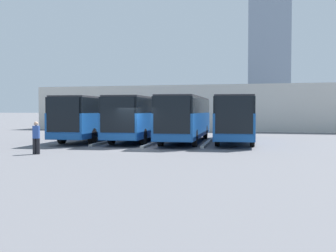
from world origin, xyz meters
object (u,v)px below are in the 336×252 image
bus_2 (141,117)px  pedestrian (36,137)px  bus_0 (236,117)px  bus_1 (185,117)px  bus_3 (96,117)px

bus_2 → pedestrian: (2.27, 10.63, -0.91)m
bus_0 → pedestrian: bus_0 is taller
bus_1 → bus_3: 7.17m
bus_1 → bus_2: 3.60m
bus_1 → bus_0: bearing=-170.4°
bus_3 → bus_0: bearing=-179.8°
bus_3 → pedestrian: 10.43m
bus_1 → pedestrian: bearing=55.6°
bus_0 → bus_2: size_ratio=1.00×
bus_2 → bus_1: bearing=170.2°
bus_1 → pedestrian: size_ratio=7.00×
bus_3 → bus_1: bearing=175.3°
bus_0 → bus_3: size_ratio=1.00×
bus_0 → bus_1: 3.70m
bus_0 → bus_2: same height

